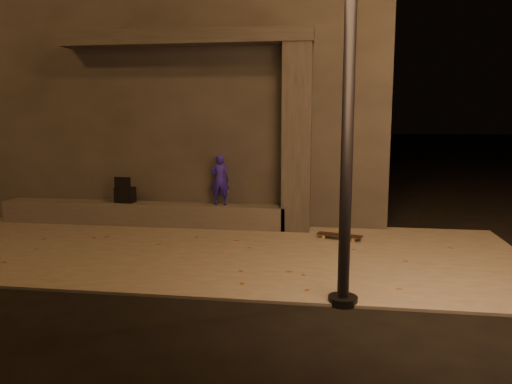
% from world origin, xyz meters
% --- Properties ---
extents(ground, '(120.00, 120.00, 0.00)m').
position_xyz_m(ground, '(0.00, 0.00, 0.00)').
color(ground, black).
rests_on(ground, ground).
extents(sidewalk, '(11.00, 4.40, 0.04)m').
position_xyz_m(sidewalk, '(0.00, 2.00, 0.02)').
color(sidewalk, '#635D57').
rests_on(sidewalk, ground).
extents(building, '(9.00, 5.10, 5.22)m').
position_xyz_m(building, '(-1.00, 6.49, 2.61)').
color(building, '#33312F').
rests_on(building, ground).
extents(ledge, '(6.00, 0.55, 0.45)m').
position_xyz_m(ledge, '(-1.50, 3.75, 0.27)').
color(ledge, '#4C4A45').
rests_on(ledge, sidewalk).
extents(column, '(0.55, 0.55, 3.60)m').
position_xyz_m(column, '(1.70, 3.75, 1.84)').
color(column, '#33312F').
rests_on(column, sidewalk).
extents(canopy, '(5.00, 0.70, 0.28)m').
position_xyz_m(canopy, '(-0.50, 3.80, 3.78)').
color(canopy, '#33312F').
rests_on(canopy, column).
extents(skateboarder, '(0.39, 0.27, 1.02)m').
position_xyz_m(skateboarder, '(0.16, 3.75, 1.00)').
color(skateboarder, '#2518A1').
rests_on(skateboarder, ledge).
extents(backpack, '(0.40, 0.27, 0.55)m').
position_xyz_m(backpack, '(-1.86, 3.75, 0.68)').
color(backpack, black).
rests_on(backpack, ledge).
extents(skateboard, '(0.85, 0.43, 0.09)m').
position_xyz_m(skateboard, '(2.55, 3.04, 0.11)').
color(skateboard, black).
rests_on(skateboard, sidewalk).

